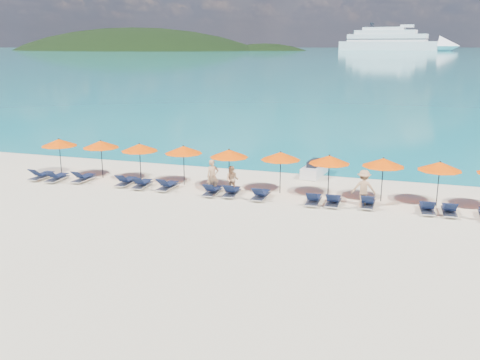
% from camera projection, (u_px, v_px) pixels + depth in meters
% --- Properties ---
extents(ground, '(1400.00, 1400.00, 0.00)m').
position_uv_depth(ground, '(220.00, 222.00, 23.86)').
color(ground, beige).
extents(sea, '(1600.00, 1300.00, 0.01)m').
position_uv_depth(sea, '(409.00, 50.00, 632.76)').
color(sea, '#1FA9B2').
rests_on(sea, ground).
extents(headland_main, '(374.00, 242.00, 126.50)m').
position_uv_depth(headland_main, '(135.00, 84.00, 620.08)').
color(headland_main, black).
rests_on(headland_main, ground).
extents(headland_small, '(162.00, 126.00, 85.50)m').
position_uv_depth(headland_small, '(264.00, 83.00, 593.49)').
color(headland_small, black).
rests_on(headland_small, ground).
extents(cruise_ship, '(130.64, 45.44, 35.95)m').
position_uv_depth(cruise_ship, '(399.00, 42.00, 587.50)').
color(cruise_ship, white).
rests_on(cruise_ship, ground).
extents(jetski, '(1.27, 2.77, 0.96)m').
position_uv_depth(jetski, '(314.00, 170.00, 32.01)').
color(jetski, silver).
rests_on(jetski, ground).
extents(beachgoer_a, '(0.78, 0.74, 1.79)m').
position_uv_depth(beachgoer_a, '(213.00, 176.00, 28.31)').
color(beachgoer_a, tan).
rests_on(beachgoer_a, ground).
extents(beachgoer_b, '(0.73, 0.43, 1.48)m').
position_uv_depth(beachgoer_b, '(232.00, 180.00, 28.27)').
color(beachgoer_b, tan).
rests_on(beachgoer_b, ground).
extents(beachgoer_c, '(1.22, 0.67, 1.81)m').
position_uv_depth(beachgoer_c, '(364.00, 188.00, 26.01)').
color(beachgoer_c, tan).
rests_on(beachgoer_c, ground).
extents(umbrella_0, '(2.10, 2.10, 2.28)m').
position_uv_depth(umbrella_0, '(59.00, 143.00, 31.74)').
color(umbrella_0, black).
rests_on(umbrella_0, ground).
extents(umbrella_1, '(2.10, 2.10, 2.28)m').
position_uv_depth(umbrella_1, '(101.00, 144.00, 31.20)').
color(umbrella_1, black).
rests_on(umbrella_1, ground).
extents(umbrella_2, '(2.10, 2.10, 2.28)m').
position_uv_depth(umbrella_2, '(140.00, 147.00, 30.25)').
color(umbrella_2, black).
rests_on(umbrella_2, ground).
extents(umbrella_3, '(2.10, 2.10, 2.28)m').
position_uv_depth(umbrella_3, '(183.00, 150.00, 29.60)').
color(umbrella_3, black).
rests_on(umbrella_3, ground).
extents(umbrella_4, '(2.10, 2.10, 2.28)m').
position_uv_depth(umbrella_4, '(229.00, 153.00, 28.61)').
color(umbrella_4, black).
rests_on(umbrella_4, ground).
extents(umbrella_5, '(2.10, 2.10, 2.28)m').
position_uv_depth(umbrella_5, '(281.00, 156.00, 27.96)').
color(umbrella_5, black).
rests_on(umbrella_5, ground).
extents(umbrella_6, '(2.10, 2.10, 2.28)m').
position_uv_depth(umbrella_6, '(329.00, 160.00, 27.10)').
color(umbrella_6, black).
rests_on(umbrella_6, ground).
extents(umbrella_7, '(2.10, 2.10, 2.28)m').
position_uv_depth(umbrella_7, '(383.00, 162.00, 26.46)').
color(umbrella_7, black).
rests_on(umbrella_7, ground).
extents(umbrella_8, '(2.10, 2.10, 2.28)m').
position_uv_depth(umbrella_8, '(440.00, 166.00, 25.64)').
color(umbrella_8, black).
rests_on(umbrella_8, ground).
extents(lounger_0, '(0.71, 1.73, 0.66)m').
position_uv_depth(lounger_0, '(41.00, 175.00, 31.28)').
color(lounger_0, silver).
rests_on(lounger_0, ground).
extents(lounger_1, '(0.69, 1.72, 0.66)m').
position_uv_depth(lounger_1, '(57.00, 177.00, 30.85)').
color(lounger_1, silver).
rests_on(lounger_1, ground).
extents(lounger_2, '(0.69, 1.72, 0.66)m').
position_uv_depth(lounger_2, '(83.00, 178.00, 30.74)').
color(lounger_2, silver).
rests_on(lounger_2, ground).
extents(lounger_3, '(0.67, 1.72, 0.66)m').
position_uv_depth(lounger_3, '(126.00, 181.00, 29.94)').
color(lounger_3, silver).
rests_on(lounger_3, ground).
extents(lounger_4, '(0.73, 1.74, 0.66)m').
position_uv_depth(lounger_4, '(142.00, 184.00, 29.43)').
color(lounger_4, silver).
rests_on(lounger_4, ground).
extents(lounger_5, '(0.70, 1.73, 0.66)m').
position_uv_depth(lounger_5, '(167.00, 186.00, 29.03)').
color(lounger_5, silver).
rests_on(lounger_5, ground).
extents(lounger_6, '(0.66, 1.72, 0.66)m').
position_uv_depth(lounger_6, '(212.00, 191.00, 28.05)').
color(lounger_6, silver).
rests_on(lounger_6, ground).
extents(lounger_7, '(0.73, 1.74, 0.66)m').
position_uv_depth(lounger_7, '(232.00, 191.00, 27.87)').
color(lounger_7, silver).
rests_on(lounger_7, ground).
extents(lounger_8, '(0.67, 1.72, 0.66)m').
position_uv_depth(lounger_8, '(261.00, 195.00, 27.31)').
color(lounger_8, silver).
rests_on(lounger_8, ground).
extents(lounger_9, '(0.66, 1.72, 0.66)m').
position_uv_depth(lounger_9, '(313.00, 199.00, 26.45)').
color(lounger_9, silver).
rests_on(lounger_9, ground).
extents(lounger_10, '(0.63, 1.70, 0.66)m').
position_uv_depth(lounger_10, '(333.00, 201.00, 26.23)').
color(lounger_10, silver).
rests_on(lounger_10, ground).
extents(lounger_11, '(0.64, 1.71, 0.66)m').
position_uv_depth(lounger_11, '(368.00, 202.00, 25.96)').
color(lounger_11, silver).
rests_on(lounger_11, ground).
extents(lounger_12, '(0.76, 1.75, 0.66)m').
position_uv_depth(lounger_12, '(427.00, 208.00, 25.10)').
color(lounger_12, silver).
rests_on(lounger_12, ground).
extents(lounger_13, '(0.67, 1.72, 0.66)m').
position_uv_depth(lounger_13, '(449.00, 210.00, 24.82)').
color(lounger_13, silver).
rests_on(lounger_13, ground).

